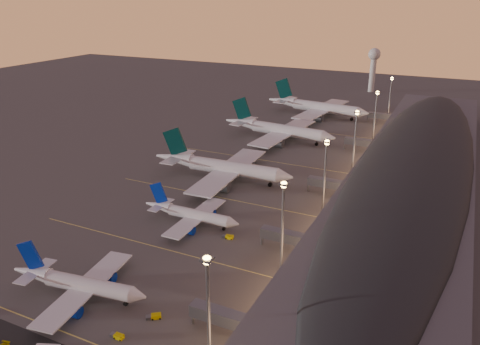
{
  "coord_description": "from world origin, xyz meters",
  "views": [
    {
      "loc": [
        73.48,
        -104.2,
        70.78
      ],
      "look_at": [
        2.0,
        45.0,
        7.0
      ],
      "focal_mm": 35.0,
      "sensor_mm": 36.0,
      "label": 1
    }
  ],
  "objects_px": {
    "airliner_wide_near": "(221,167)",
    "baggage_tug_a": "(117,336)",
    "airliner_wide_mid": "(278,129)",
    "baggage_tug_b": "(154,317)",
    "airliner_narrow_south": "(78,284)",
    "baggage_tug_c": "(228,237)",
    "airliner_narrow_north": "(191,214)",
    "radar_tower": "(374,63)",
    "airliner_wide_far": "(317,107)"
  },
  "relations": [
    {
      "from": "radar_tower",
      "to": "baggage_tug_a",
      "type": "distance_m",
      "value": 302.07
    },
    {
      "from": "baggage_tug_c",
      "to": "airliner_narrow_south",
      "type": "bearing_deg",
      "value": -122.22
    },
    {
      "from": "airliner_narrow_north",
      "to": "radar_tower",
      "type": "height_order",
      "value": "radar_tower"
    },
    {
      "from": "airliner_narrow_north",
      "to": "airliner_wide_far",
      "type": "xyz_separation_m",
      "value": [
        -5.32,
        157.06,
        2.2
      ]
    },
    {
      "from": "airliner_wide_near",
      "to": "airliner_wide_mid",
      "type": "bearing_deg",
      "value": 87.09
    },
    {
      "from": "airliner_narrow_south",
      "to": "airliner_wide_near",
      "type": "relative_size",
      "value": 0.62
    },
    {
      "from": "baggage_tug_a",
      "to": "airliner_wide_near",
      "type": "bearing_deg",
      "value": 103.47
    },
    {
      "from": "airliner_narrow_south",
      "to": "airliner_wide_mid",
      "type": "xyz_separation_m",
      "value": [
        -4.03,
        146.44,
        1.62
      ]
    },
    {
      "from": "airliner_wide_near",
      "to": "baggage_tug_c",
      "type": "height_order",
      "value": "airliner_wide_near"
    },
    {
      "from": "baggage_tug_b",
      "to": "baggage_tug_c",
      "type": "distance_m",
      "value": 41.26
    },
    {
      "from": "airliner_wide_near",
      "to": "airliner_narrow_north",
      "type": "bearing_deg",
      "value": -79.02
    },
    {
      "from": "airliner_narrow_south",
      "to": "airliner_narrow_north",
      "type": "relative_size",
      "value": 1.09
    },
    {
      "from": "baggage_tug_a",
      "to": "baggage_tug_b",
      "type": "bearing_deg",
      "value": 68.63
    },
    {
      "from": "airliner_wide_near",
      "to": "baggage_tug_a",
      "type": "height_order",
      "value": "airliner_wide_near"
    },
    {
      "from": "airliner_narrow_north",
      "to": "airliner_wide_near",
      "type": "height_order",
      "value": "airliner_wide_near"
    },
    {
      "from": "airliner_wide_near",
      "to": "baggage_tug_b",
      "type": "bearing_deg",
      "value": -74.8
    },
    {
      "from": "airliner_narrow_north",
      "to": "baggage_tug_b",
      "type": "bearing_deg",
      "value": -69.38
    },
    {
      "from": "airliner_wide_mid",
      "to": "airliner_narrow_north",
      "type": "bearing_deg",
      "value": -79.73
    },
    {
      "from": "airliner_narrow_north",
      "to": "baggage_tug_b",
      "type": "xyz_separation_m",
      "value": [
        17.37,
        -45.16,
        -2.75
      ]
    },
    {
      "from": "baggage_tug_c",
      "to": "baggage_tug_b",
      "type": "bearing_deg",
      "value": -94.13
    },
    {
      "from": "airliner_narrow_south",
      "to": "radar_tower",
      "type": "xyz_separation_m",
      "value": [
        15.05,
        293.19,
        18.38
      ]
    },
    {
      "from": "airliner_narrow_south",
      "to": "baggage_tug_c",
      "type": "height_order",
      "value": "airliner_narrow_south"
    },
    {
      "from": "airliner_narrow_south",
      "to": "baggage_tug_b",
      "type": "bearing_deg",
      "value": -5.8
    },
    {
      "from": "baggage_tug_c",
      "to": "airliner_wide_near",
      "type": "bearing_deg",
      "value": 113.55
    },
    {
      "from": "airliner_narrow_north",
      "to": "baggage_tug_a",
      "type": "bearing_deg",
      "value": -75.95
    },
    {
      "from": "airliner_narrow_south",
      "to": "airliner_wide_mid",
      "type": "distance_m",
      "value": 146.5
    },
    {
      "from": "airliner_wide_mid",
      "to": "baggage_tug_a",
      "type": "relative_size",
      "value": 19.1
    },
    {
      "from": "airliner_wide_near",
      "to": "airliner_wide_mid",
      "type": "height_order",
      "value": "airliner_wide_mid"
    },
    {
      "from": "baggage_tug_a",
      "to": "baggage_tug_b",
      "type": "height_order",
      "value": "baggage_tug_b"
    },
    {
      "from": "airliner_narrow_north",
      "to": "airliner_wide_far",
      "type": "relative_size",
      "value": 0.53
    },
    {
      "from": "airliner_wide_far",
      "to": "baggage_tug_b",
      "type": "distance_m",
      "value": 203.55
    },
    {
      "from": "airliner_wide_mid",
      "to": "baggage_tug_b",
      "type": "xyz_separation_m",
      "value": [
        26.0,
        -145.6,
        -4.64
      ]
    },
    {
      "from": "airliner_narrow_south",
      "to": "airliner_wide_far",
      "type": "height_order",
      "value": "airliner_wide_far"
    },
    {
      "from": "radar_tower",
      "to": "baggage_tug_b",
      "type": "xyz_separation_m",
      "value": [
        6.92,
        -292.35,
        -21.39
      ]
    },
    {
      "from": "airliner_wide_far",
      "to": "radar_tower",
      "type": "bearing_deg",
      "value": 87.37
    },
    {
      "from": "airliner_narrow_north",
      "to": "airliner_wide_mid",
      "type": "relative_size",
      "value": 0.56
    },
    {
      "from": "airliner_wide_mid",
      "to": "airliner_wide_far",
      "type": "xyz_separation_m",
      "value": [
        3.31,
        56.62,
        0.31
      ]
    },
    {
      "from": "airliner_wide_far",
      "to": "airliner_narrow_north",
      "type": "bearing_deg",
      "value": -80.76
    },
    {
      "from": "baggage_tug_a",
      "to": "baggage_tug_b",
      "type": "xyz_separation_m",
      "value": [
        3.41,
        8.94,
        0.04
      ]
    },
    {
      "from": "radar_tower",
      "to": "baggage_tug_c",
      "type": "xyz_separation_m",
      "value": [
        5.22,
        -251.12,
        -21.39
      ]
    },
    {
      "from": "baggage_tug_b",
      "to": "baggage_tug_c",
      "type": "height_order",
      "value": "baggage_tug_c"
    },
    {
      "from": "baggage_tug_b",
      "to": "baggage_tug_c",
      "type": "bearing_deg",
      "value": 57.03
    },
    {
      "from": "airliner_wide_near",
      "to": "airliner_wide_far",
      "type": "height_order",
      "value": "airliner_wide_far"
    },
    {
      "from": "baggage_tug_c",
      "to": "airliner_wide_mid",
      "type": "bearing_deg",
      "value": 96.61
    },
    {
      "from": "airliner_narrow_south",
      "to": "airliner_wide_mid",
      "type": "bearing_deg",
      "value": 83.58
    },
    {
      "from": "baggage_tug_c",
      "to": "airliner_narrow_north",
      "type": "bearing_deg",
      "value": 159.43
    },
    {
      "from": "airliner_wide_mid",
      "to": "baggage_tug_b",
      "type": "bearing_deg",
      "value": -74.52
    },
    {
      "from": "airliner_wide_mid",
      "to": "baggage_tug_c",
      "type": "bearing_deg",
      "value": -71.54
    },
    {
      "from": "baggage_tug_a",
      "to": "baggage_tug_b",
      "type": "distance_m",
      "value": 9.57
    },
    {
      "from": "airliner_wide_near",
      "to": "baggage_tug_c",
      "type": "distance_m",
      "value": 49.98
    }
  ]
}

